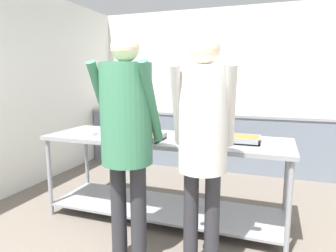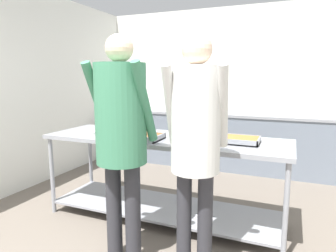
{
  "view_description": "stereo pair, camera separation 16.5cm",
  "coord_description": "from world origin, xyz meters",
  "px_view_note": "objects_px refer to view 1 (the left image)",
  "views": [
    {
      "loc": [
        0.97,
        -1.04,
        1.48
      ],
      "look_at": [
        -0.07,
        1.86,
        0.98
      ],
      "focal_mm": 32.0,
      "sensor_mm": 36.0,
      "label": 1
    },
    {
      "loc": [
        1.12,
        -0.99,
        1.48
      ],
      "look_at": [
        -0.07,
        1.86,
        0.98
      ],
      "focal_mm": 32.0,
      "sensor_mm": 36.0,
      "label": 2
    }
  ],
  "objects_px": {
    "plate_stack": "(86,133)",
    "serving_tray_roast": "(139,137)",
    "serving_tray_vegetables": "(235,139)",
    "guest_serving_right": "(127,127)",
    "water_bottle": "(138,103)",
    "broccoli_bowl": "(124,127)",
    "sauce_pan": "(186,135)",
    "guest_serving_left": "(203,131)"
  },
  "relations": [
    {
      "from": "guest_serving_right",
      "to": "plate_stack",
      "type": "bearing_deg",
      "value": 142.07
    },
    {
      "from": "plate_stack",
      "to": "guest_serving_right",
      "type": "xyz_separation_m",
      "value": [
        0.81,
        -0.63,
        0.21
      ]
    },
    {
      "from": "plate_stack",
      "to": "broccoli_bowl",
      "type": "xyz_separation_m",
      "value": [
        0.24,
        0.39,
        0.02
      ]
    },
    {
      "from": "plate_stack",
      "to": "serving_tray_vegetables",
      "type": "distance_m",
      "value": 1.53
    },
    {
      "from": "plate_stack",
      "to": "broccoli_bowl",
      "type": "bearing_deg",
      "value": 57.94
    },
    {
      "from": "guest_serving_left",
      "to": "guest_serving_right",
      "type": "bearing_deg",
      "value": -175.34
    },
    {
      "from": "plate_stack",
      "to": "serving_tray_roast",
      "type": "height_order",
      "value": "serving_tray_roast"
    },
    {
      "from": "broccoli_bowl",
      "to": "serving_tray_roast",
      "type": "distance_m",
      "value": 0.54
    },
    {
      "from": "plate_stack",
      "to": "serving_tray_vegetables",
      "type": "height_order",
      "value": "serving_tray_vegetables"
    },
    {
      "from": "broccoli_bowl",
      "to": "guest_serving_right",
      "type": "height_order",
      "value": "guest_serving_right"
    },
    {
      "from": "sauce_pan",
      "to": "water_bottle",
      "type": "xyz_separation_m",
      "value": [
        -1.51,
        2.1,
        0.1
      ]
    },
    {
      "from": "serving_tray_roast",
      "to": "plate_stack",
      "type": "bearing_deg",
      "value": 179.11
    },
    {
      "from": "guest_serving_left",
      "to": "sauce_pan",
      "type": "bearing_deg",
      "value": 115.31
    },
    {
      "from": "serving_tray_roast",
      "to": "water_bottle",
      "type": "relative_size",
      "value": 1.96
    },
    {
      "from": "guest_serving_left",
      "to": "water_bottle",
      "type": "xyz_separation_m",
      "value": [
        -1.83,
        2.78,
        -0.08
      ]
    },
    {
      "from": "plate_stack",
      "to": "serving_tray_roast",
      "type": "relative_size",
      "value": 0.47
    },
    {
      "from": "plate_stack",
      "to": "water_bottle",
      "type": "bearing_deg",
      "value": 101.3
    },
    {
      "from": "plate_stack",
      "to": "water_bottle",
      "type": "height_order",
      "value": "water_bottle"
    },
    {
      "from": "broccoli_bowl",
      "to": "serving_tray_vegetables",
      "type": "distance_m",
      "value": 1.29
    },
    {
      "from": "guest_serving_right",
      "to": "guest_serving_left",
      "type": "bearing_deg",
      "value": 4.66
    },
    {
      "from": "guest_serving_right",
      "to": "water_bottle",
      "type": "bearing_deg",
      "value": 113.82
    },
    {
      "from": "broccoli_bowl",
      "to": "plate_stack",
      "type": "bearing_deg",
      "value": -122.06
    },
    {
      "from": "sauce_pan",
      "to": "serving_tray_vegetables",
      "type": "distance_m",
      "value": 0.46
    },
    {
      "from": "sauce_pan",
      "to": "guest_serving_left",
      "type": "bearing_deg",
      "value": -64.69
    },
    {
      "from": "sauce_pan",
      "to": "serving_tray_vegetables",
      "type": "height_order",
      "value": "sauce_pan"
    },
    {
      "from": "plate_stack",
      "to": "water_bottle",
      "type": "xyz_separation_m",
      "value": [
        -0.44,
        2.19,
        0.13
      ]
    },
    {
      "from": "sauce_pan",
      "to": "guest_serving_left",
      "type": "xyz_separation_m",
      "value": [
        0.32,
        -0.67,
        0.17
      ]
    },
    {
      "from": "guest_serving_right",
      "to": "sauce_pan",
      "type": "bearing_deg",
      "value": 69.77
    },
    {
      "from": "plate_stack",
      "to": "guest_serving_right",
      "type": "relative_size",
      "value": 0.12
    },
    {
      "from": "sauce_pan",
      "to": "water_bottle",
      "type": "height_order",
      "value": "water_bottle"
    },
    {
      "from": "plate_stack",
      "to": "serving_tray_roast",
      "type": "distance_m",
      "value": 0.61
    },
    {
      "from": "plate_stack",
      "to": "guest_serving_left",
      "type": "height_order",
      "value": "guest_serving_left"
    },
    {
      "from": "broccoli_bowl",
      "to": "water_bottle",
      "type": "bearing_deg",
      "value": 110.7
    },
    {
      "from": "broccoli_bowl",
      "to": "water_bottle",
      "type": "height_order",
      "value": "water_bottle"
    },
    {
      "from": "serving_tray_roast",
      "to": "serving_tray_vegetables",
      "type": "distance_m",
      "value": 0.93
    },
    {
      "from": "serving_tray_roast",
      "to": "serving_tray_vegetables",
      "type": "height_order",
      "value": "same"
    },
    {
      "from": "water_bottle",
      "to": "serving_tray_vegetables",
      "type": "bearing_deg",
      "value": -45.52
    },
    {
      "from": "sauce_pan",
      "to": "guest_serving_right",
      "type": "bearing_deg",
      "value": -110.23
    },
    {
      "from": "guest_serving_right",
      "to": "serving_tray_roast",
      "type": "bearing_deg",
      "value": 107.35
    },
    {
      "from": "serving_tray_roast",
      "to": "serving_tray_vegetables",
      "type": "bearing_deg",
      "value": 12.89
    },
    {
      "from": "broccoli_bowl",
      "to": "serving_tray_roast",
      "type": "bearing_deg",
      "value": -47.09
    },
    {
      "from": "plate_stack",
      "to": "serving_tray_roast",
      "type": "bearing_deg",
      "value": -0.89
    }
  ]
}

